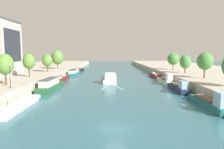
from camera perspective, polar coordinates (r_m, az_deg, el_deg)
name	(u,v)px	position (r m, az deg, el deg)	size (l,w,h in m)	color
ground_plane	(116,129)	(24.44, 1.01, -15.13)	(400.00, 400.00, 0.00)	#2D6070
quay_left	(20,73)	(85.51, -24.62, 0.47)	(36.00, 170.00, 2.38)	#B7AD9E
quay_right	(202,73)	(86.07, 24.14, 0.52)	(36.00, 170.00, 2.38)	#B7AD9E
barge_midriver	(111,78)	(64.88, -0.40, -0.88)	(4.30, 21.19, 2.96)	silver
wake_behind_barge	(112,88)	(51.57, 0.00, -3.71)	(5.60, 5.97, 0.03)	#A0CCD6
moored_boat_left_midway	(18,105)	(35.91, -24.97, -7.83)	(2.57, 13.32, 2.13)	silver
moored_boat_left_end	(50,85)	(51.01, -17.05, -2.80)	(3.26, 14.03, 2.76)	#235633
moored_boat_left_upstream	(62,79)	(65.86, -13.93, -1.18)	(2.45, 12.88, 2.33)	maroon
moored_boat_left_gap_after	(74,73)	(82.09, -10.72, 0.53)	(3.24, 14.65, 2.26)	#23666B
moored_boat_left_second	(79,70)	(97.94, -9.21, 1.23)	(3.16, 13.90, 2.15)	black
moored_boat_right_gap_after	(210,102)	(36.33, 26.07, -7.10)	(2.10, 11.62, 3.23)	#23666B
moored_boat_right_lone	(179,87)	(49.25, 18.34, -3.48)	(2.22, 11.34, 2.88)	#1E284C
moored_boat_right_upstream	(165,80)	(60.60, 14.91, -1.59)	(2.31, 11.45, 3.14)	silver
moored_boat_right_near	(155,76)	(74.78, 12.02, -0.29)	(2.09, 10.14, 2.27)	maroon
tree_left_nearest	(5,64)	(46.00, -28.02, 2.53)	(3.33, 3.33, 6.30)	brown
tree_left_by_lamp	(29,61)	(58.27, -22.48, 3.43)	(3.23, 3.23, 6.24)	brown
tree_left_midway	(47,61)	(72.04, -17.86, 3.71)	(3.42, 3.42, 5.82)	brown
tree_left_far	(57,58)	(84.16, -15.19, 4.67)	(4.76, 4.76, 7.44)	brown
tree_right_far	(205,61)	(56.51, 24.83, 3.43)	(3.92, 3.92, 6.59)	brown
tree_right_by_lamp	(185,62)	(68.47, 20.04, 3.39)	(3.43, 3.43, 5.77)	brown
tree_right_end_of_row	(173,59)	(81.17, 16.93, 4.22)	(4.36, 4.36, 6.40)	brown
lamppost_left_bank	(10,75)	(41.38, -26.93, -0.09)	(0.28, 0.28, 4.47)	black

